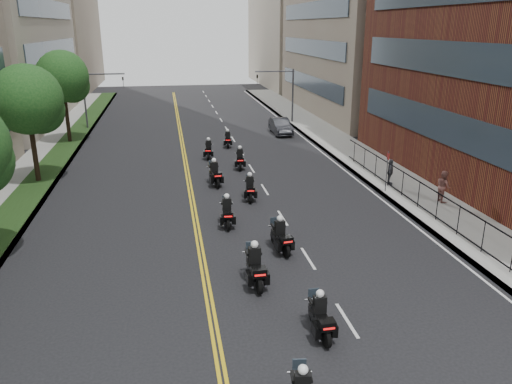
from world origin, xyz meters
The scene contains 21 objects.
sidewalk_right centered at (12.00, 25.00, 0.07)m, with size 4.00×90.00×0.15m, color gray.
sidewalk_left centered at (-12.00, 25.00, 0.07)m, with size 4.00×90.00×0.15m, color gray.
grass_strip centered at (-11.20, 25.00, 0.17)m, with size 2.00×90.00×0.04m, color #1B3212.
building_right_far centered at (21.50, 78.00, 13.00)m, with size 15.00×28.00×26.00m, color #AE9D8C.
building_left_far centered at (-22.00, 78.00, 13.00)m, with size 16.00×28.00×26.00m, color gray.
iron_fence centered at (11.00, 12.00, 0.90)m, with size 0.05×28.00×1.50m.
street_trees centered at (-11.05, 18.61, 5.13)m, with size 4.40×38.40×7.98m.
traffic_signal_right centered at (9.54, 42.00, 3.70)m, with size 4.09×0.20×5.60m.
traffic_signal_left centered at (-9.54, 42.00, 3.70)m, with size 4.09×0.20×5.60m.
motorcycle_1 centered at (2.00, 4.36, 0.64)m, with size 0.50×2.18×1.61m.
motorcycle_2 centered at (0.48, 8.14, 0.72)m, with size 0.57×2.47×1.82m.
motorcycle_3 centered at (2.17, 10.98, 0.67)m, with size 0.69×2.29×1.69m.
motorcycle_4 centered at (0.14, 14.51, 0.67)m, with size 0.58×2.29×1.69m.
motorcycle_5 centered at (1.97, 18.34, 0.65)m, with size 0.63×2.23×1.65m.
motorcycle_6 centered at (0.19, 21.51, 0.70)m, with size 0.70×2.40×1.77m.
motorcycle_7 centered at (2.38, 25.17, 0.66)m, with size 0.65×2.26×1.67m.
motorcycle_8 centered at (0.40, 28.51, 0.64)m, with size 0.66×2.20×1.63m.
motorcycle_9 centered at (2.35, 32.13, 0.60)m, with size 0.58×2.06×1.52m.
parked_sedan centered at (8.00, 36.62, 0.74)m, with size 1.57×4.49×1.48m, color black.
pedestrian_b centered at (12.82, 15.60, 1.07)m, with size 0.89×0.69×1.83m, color brown.
pedestrian_c centered at (11.20, 19.18, 0.98)m, with size 0.98×0.41×1.66m, color #3C3D43.
Camera 1 is at (-2.63, -9.39, 9.83)m, focal length 35.00 mm.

